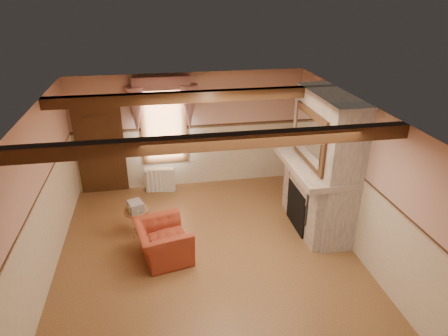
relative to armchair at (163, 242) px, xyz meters
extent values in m
cube|color=brown|center=(0.81, -0.05, -0.34)|extent=(5.50, 6.00, 0.01)
cube|color=silver|center=(0.81, -0.05, 2.46)|extent=(5.50, 6.00, 0.01)
cube|color=tan|center=(0.81, 2.95, 1.06)|extent=(5.50, 0.02, 2.80)
cube|color=tan|center=(0.81, -3.05, 1.06)|extent=(5.50, 0.02, 2.80)
cube|color=tan|center=(-1.94, -0.05, 1.06)|extent=(0.02, 6.00, 2.80)
cube|color=tan|center=(3.56, -0.05, 1.06)|extent=(0.02, 6.00, 2.80)
cube|color=black|center=(2.81, 0.55, 0.11)|extent=(0.20, 0.95, 0.90)
imported|color=maroon|center=(0.00, 0.00, 0.00)|extent=(1.11, 1.21, 0.68)
cylinder|color=brown|center=(-0.48, 0.87, -0.06)|extent=(0.58, 0.58, 0.55)
cube|color=#B7AD8C|center=(-0.48, 0.83, 0.31)|extent=(0.35, 0.39, 0.20)
cube|color=silver|center=(0.04, 2.65, -0.04)|extent=(0.72, 0.27, 0.60)
imported|color=brown|center=(3.06, 0.45, 1.12)|extent=(0.36, 0.36, 0.09)
cube|color=black|center=(3.06, 1.36, 1.18)|extent=(0.14, 0.24, 0.20)
cylinder|color=#C97C38|center=(3.06, 1.25, 1.22)|extent=(0.11, 0.11, 0.28)
cylinder|color=#A8142D|center=(3.06, -0.12, 1.16)|extent=(0.06, 0.06, 0.16)
cylinder|color=yellow|center=(3.06, 0.27, 1.14)|extent=(0.06, 0.06, 0.12)
cube|color=gray|center=(3.24, 0.55, 1.06)|extent=(0.85, 2.00, 2.80)
cube|color=gray|center=(3.06, 0.55, 1.02)|extent=(1.05, 2.05, 0.12)
cube|color=silver|center=(2.87, 0.55, 1.63)|extent=(0.06, 1.44, 1.04)
cube|color=black|center=(-1.29, 2.89, 0.71)|extent=(1.10, 0.10, 2.10)
cube|color=white|center=(0.21, 2.92, 1.31)|extent=(1.06, 0.08, 2.02)
cube|color=gray|center=(0.21, 2.83, 1.91)|extent=(1.30, 0.14, 1.40)
cube|color=black|center=(0.81, -1.25, 2.36)|extent=(5.50, 0.18, 0.20)
cube|color=black|center=(0.81, 1.15, 2.36)|extent=(5.50, 0.18, 0.20)
camera|label=1|loc=(0.03, -6.15, 4.26)|focal=32.00mm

